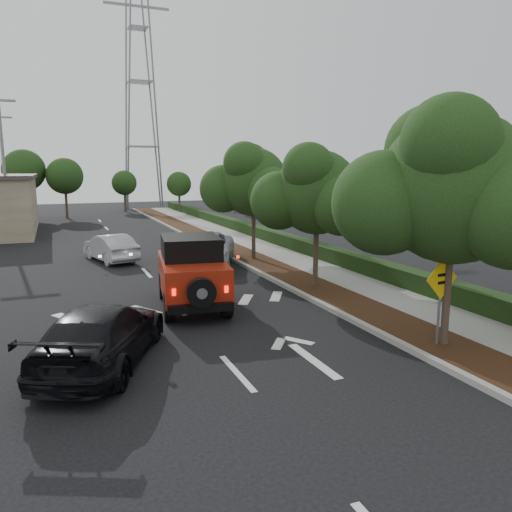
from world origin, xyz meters
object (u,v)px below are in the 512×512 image
red_jeep (192,271)px  silver_suv_ahead (204,250)px  black_suv_oncoming (102,335)px  speed_hump_sign (441,289)px

red_jeep → silver_suv_ahead: 6.81m
silver_suv_ahead → black_suv_oncoming: size_ratio=1.13×
black_suv_oncoming → speed_hump_sign: bearing=-170.7°
red_jeep → speed_hump_sign: speed_hump_sign is taller
red_jeep → black_suv_oncoming: size_ratio=0.94×
red_jeep → speed_hump_sign: bearing=-44.7°
black_suv_oncoming → silver_suv_ahead: bearing=-93.4°
silver_suv_ahead → speed_hump_sign: bearing=-56.3°
black_suv_oncoming → speed_hump_sign: 8.55m
red_jeep → speed_hump_sign: 8.13m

